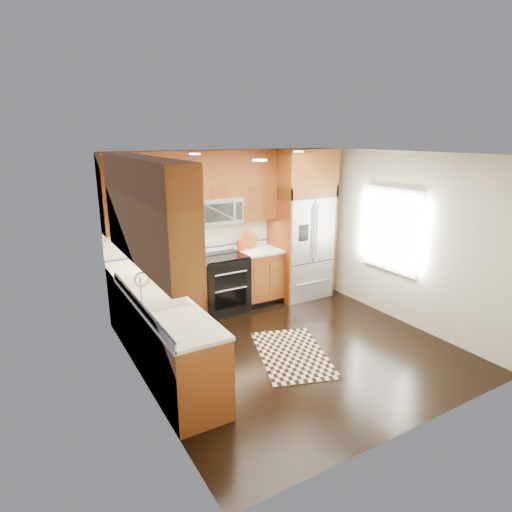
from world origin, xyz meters
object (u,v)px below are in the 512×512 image
rug (292,354)px  knife_block (194,251)px  refrigerator (301,224)px  range (222,283)px  utensil_crock (241,243)px

rug → knife_block: knife_block is taller
refrigerator → knife_block: size_ratio=8.67×
range → knife_block: bearing=172.1°
knife_block → utensil_crock: size_ratio=0.78×
rug → refrigerator: bearing=70.5°
utensil_crock → refrigerator: bearing=-9.5°
refrigerator → utensil_crock: size_ratio=6.78×
rug → knife_block: 2.24m
range → knife_block: knife_block is taller
range → refrigerator: 1.76m
utensil_crock → range: bearing=-161.4°
refrigerator → knife_block: bearing=177.1°
refrigerator → knife_block: (-1.99, 0.10, -0.24)m
refrigerator → rug: size_ratio=1.82×
utensil_crock → knife_block: bearing=-174.4°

